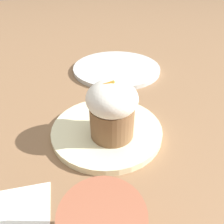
{
  "coord_description": "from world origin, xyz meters",
  "views": [
    {
      "loc": [
        0.06,
        0.36,
        0.31
      ],
      "look_at": [
        -0.01,
        0.02,
        0.07
      ],
      "focal_mm": 35.0,
      "sensor_mm": 36.0,
      "label": 1
    }
  ],
  "objects": [
    {
      "name": "ground_plane",
      "position": [
        0.0,
        0.0,
        0.0
      ],
      "size": [
        4.0,
        4.0,
        0.0
      ],
      "primitive_type": "plane",
      "color": "#846042"
    },
    {
      "name": "paper_napkin",
      "position": [
        0.18,
        0.17,
        0.0
      ],
      "size": [
        0.13,
        0.11,
        0.0
      ],
      "color": "white",
      "rests_on": "ground_plane"
    },
    {
      "name": "dessert_plate",
      "position": [
        0.0,
        0.0,
        0.01
      ],
      "size": [
        0.24,
        0.24,
        0.01
      ],
      "color": "beige",
      "rests_on": "ground_plane"
    },
    {
      "name": "carrot_cake",
      "position": [
        -0.01,
        0.02,
        0.08
      ],
      "size": [
        0.1,
        0.1,
        0.12
      ],
      "color": "brown",
      "rests_on": "dessert_plate"
    },
    {
      "name": "spoon",
      "position": [
        0.01,
        -0.03,
        0.02
      ],
      "size": [
        0.03,
        0.12,
        0.01
      ],
      "color": "#B7B7BC",
      "rests_on": "dessert_plate"
    },
    {
      "name": "side_plate",
      "position": [
        -0.09,
        -0.31,
        0.01
      ],
      "size": [
        0.29,
        0.29,
        0.01
      ],
      "color": "silver",
      "rests_on": "ground_plane"
    }
  ]
}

